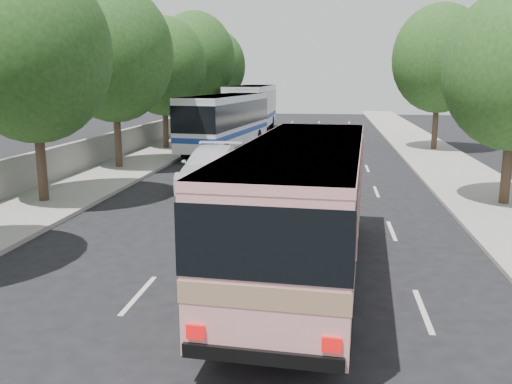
% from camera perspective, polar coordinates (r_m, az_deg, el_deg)
% --- Properties ---
extents(ground, '(120.00, 120.00, 0.00)m').
position_cam_1_polar(ground, '(13.79, -1.86, -8.01)').
color(ground, black).
rests_on(ground, ground).
extents(sidewalk_left, '(4.00, 90.00, 0.15)m').
position_cam_1_polar(sidewalk_left, '(34.79, -10.22, 4.11)').
color(sidewalk_left, '#9E998E').
rests_on(sidewalk_left, ground).
extents(sidewalk_right, '(4.00, 90.00, 0.12)m').
position_cam_1_polar(sidewalk_right, '(33.70, 18.52, 3.40)').
color(sidewalk_right, '#9E998E').
rests_on(sidewalk_right, ground).
extents(low_wall, '(0.30, 90.00, 1.50)m').
position_cam_1_polar(low_wall, '(35.29, -13.06, 5.45)').
color(low_wall, '#9E998E').
rests_on(low_wall, sidewalk_left).
extents(tree_left_b, '(5.70, 5.70, 8.88)m').
position_cam_1_polar(tree_left_b, '(21.55, -22.45, 14.03)').
color(tree_left_b, '#38281E').
rests_on(tree_left_b, ground).
extents(tree_left_c, '(6.00, 6.00, 9.35)m').
position_cam_1_polar(tree_left_c, '(28.86, -14.71, 14.39)').
color(tree_left_c, '#38281E').
rests_on(tree_left_c, ground).
extents(tree_left_d, '(5.52, 5.52, 8.60)m').
position_cam_1_polar(tree_left_d, '(36.35, -9.62, 13.25)').
color(tree_left_d, '#38281E').
rests_on(tree_left_d, ground).
extents(tree_left_e, '(6.30, 6.30, 9.82)m').
position_cam_1_polar(tree_left_e, '(44.05, -6.36, 14.12)').
color(tree_left_e, '#38281E').
rests_on(tree_left_e, ground).
extents(tree_left_f, '(5.88, 5.88, 9.16)m').
position_cam_1_polar(tree_left_f, '(51.88, -4.37, 13.35)').
color(tree_left_f, '#38281E').
rests_on(tree_left_f, ground).
extents(tree_right_far, '(6.00, 6.00, 9.35)m').
position_cam_1_polar(tree_right_far, '(37.39, 18.93, 13.50)').
color(tree_right_far, '#38281E').
rests_on(tree_right_far, ground).
extents(pink_bus, '(3.25, 10.35, 3.26)m').
position_cam_1_polar(pink_bus, '(12.66, 4.99, -0.32)').
color(pink_bus, pink).
rests_on(pink_bus, ground).
extents(pink_taxi, '(2.04, 4.19, 1.38)m').
position_cam_1_polar(pink_taxi, '(23.42, -1.64, 2.07)').
color(pink_taxi, '#DF1377').
rests_on(pink_taxi, ground).
extents(white_pickup, '(2.82, 6.16, 1.75)m').
position_cam_1_polar(white_pickup, '(23.77, -4.65, 2.63)').
color(white_pickup, silver).
rests_on(white_pickup, ground).
extents(tour_coach_front, '(3.98, 12.31, 3.62)m').
position_cam_1_polar(tour_coach_front, '(35.42, -3.16, 7.84)').
color(tour_coach_front, white).
rests_on(tour_coach_front, ground).
extents(tour_coach_rear, '(3.04, 13.51, 4.03)m').
position_cam_1_polar(tour_coach_rear, '(47.03, -0.41, 9.17)').
color(tour_coach_rear, white).
rests_on(tour_coach_rear, ground).
extents(taxi_roof_sign, '(0.57, 0.24, 0.18)m').
position_cam_1_polar(taxi_roof_sign, '(23.30, -1.65, 3.95)').
color(taxi_roof_sign, silver).
rests_on(taxi_roof_sign, pink_taxi).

